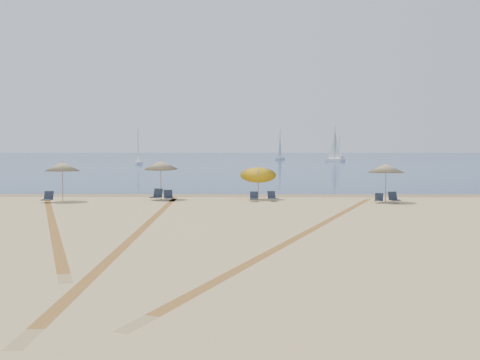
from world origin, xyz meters
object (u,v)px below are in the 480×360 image
object	(u,v)px
chair_3	(169,196)
sailboat_1	(335,151)
chair_2	(157,195)
chair_5	(272,197)
umbrella_1	(62,167)
chair_1	(48,198)
chair_7	(394,198)
umbrella_3	(258,171)
umbrella_4	(386,168)
umbrella_2	(161,165)
sailboat_2	(340,151)
chair_6	(379,199)
chair_4	(254,197)
sailboat_0	(138,154)
sailboat_3	(280,151)

from	to	relation	value
chair_3	sailboat_1	xyz separation A→B (m)	(27.85, 107.88, 2.47)
chair_2	chair_5	xyz separation A→B (m)	(7.32, -0.59, -0.05)
umbrella_1	chair_1	world-z (taller)	umbrella_1
chair_2	chair_7	bearing A→B (deg)	15.80
umbrella_3	umbrella_4	xyz separation A→B (m)	(7.77, -1.79, 0.26)
umbrella_2	sailboat_2	bearing A→B (deg)	76.47
umbrella_1	chair_2	size ratio (longest dim) A/B	2.83
umbrella_2	chair_3	bearing A→B (deg)	-53.35
chair_5	chair_7	distance (m)	7.36
chair_5	chair_2	bearing A→B (deg)	152.70
chair_6	chair_7	bearing A→B (deg)	20.81
chair_5	chair_7	bearing A→B (deg)	-30.84
umbrella_1	umbrella_2	world-z (taller)	umbrella_2
chair_4	chair_2	bearing A→B (deg)	171.34
chair_6	chair_1	bearing A→B (deg)	-163.29
sailboat_0	sailboat_3	xyz separation A→B (m)	(32.58, 47.33, 0.44)
chair_2	umbrella_2	bearing A→B (deg)	96.51
sailboat_1	umbrella_3	bearing A→B (deg)	-133.29
umbrella_3	chair_5	bearing A→B (deg)	-55.93
chair_3	sailboat_0	xyz separation A→B (m)	(-17.48, 81.07, 1.96)
chair_6	chair_7	distance (m)	0.91
umbrella_3	chair_1	distance (m)	13.13
chair_2	chair_7	world-z (taller)	chair_2
sailboat_1	chair_4	bearing A→B (deg)	-133.27
umbrella_3	chair_2	xyz separation A→B (m)	(-6.46, -0.68, -1.51)
umbrella_3	sailboat_0	size ratio (longest dim) A/B	0.34
umbrella_2	sailboat_3	xyz separation A→B (m)	(15.69, 127.61, 0.47)
chair_6	sailboat_3	size ratio (longest dim) A/B	0.08
umbrella_1	chair_5	world-z (taller)	umbrella_1
sailboat_0	sailboat_2	xyz separation A→B (m)	(55.95, 82.09, 0.10)
chair_7	umbrella_1	bearing A→B (deg)	162.76
chair_6	umbrella_2	bearing A→B (deg)	-172.89
chair_3	chair_7	xyz separation A→B (m)	(13.83, -1.46, 0.00)
sailboat_0	sailboat_1	world-z (taller)	sailboat_1
chair_1	sailboat_1	size ratio (longest dim) A/B	0.08
chair_3	chair_7	distance (m)	13.91
chair_3	chair_4	bearing A→B (deg)	-26.10
sailboat_3	sailboat_0	bearing A→B (deg)	-108.59
chair_2	chair_4	world-z (taller)	chair_2
umbrella_4	chair_3	xyz separation A→B (m)	(-13.46, 0.95, -1.80)
chair_3	chair_6	bearing A→B (deg)	-25.42
umbrella_4	chair_2	size ratio (longest dim) A/B	2.74
umbrella_2	chair_1	xyz separation A→B (m)	(-6.55, -2.27, -1.92)
chair_3	chair_6	size ratio (longest dim) A/B	1.14
sailboat_1	sailboat_2	size ratio (longest dim) A/B	1.17
umbrella_2	chair_6	size ratio (longest dim) A/B	3.74
chair_4	chair_5	world-z (taller)	chair_5
chair_1	chair_6	world-z (taller)	chair_1
chair_3	chair_5	size ratio (longest dim) A/B	1.04
chair_2	umbrella_4	bearing A→B (deg)	17.70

